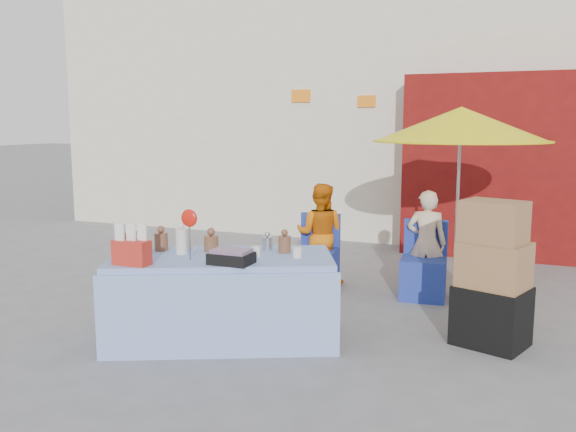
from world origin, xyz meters
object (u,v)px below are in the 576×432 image
at_px(chair_right, 423,275).
at_px(box_stack, 493,280).
at_px(chair_left, 316,265).
at_px(market_table, 221,297).
at_px(vendor_beige, 426,243).
at_px(vendor_orange, 320,234).
at_px(umbrella, 461,125).

relative_size(chair_right, box_stack, 0.67).
bearing_deg(chair_left, market_table, -100.80).
height_order(chair_right, vendor_beige, vendor_beige).
bearing_deg(vendor_orange, chair_left, 83.97).
distance_m(market_table, chair_right, 2.46).
relative_size(chair_left, vendor_orange, 0.70).
bearing_deg(chair_left, umbrella, 4.98).
distance_m(chair_left, umbrella, 2.27).
bearing_deg(vendor_orange, market_table, 79.50).
bearing_deg(umbrella, vendor_beige, -153.43).
bearing_deg(chair_left, chair_right, -5.40).
relative_size(market_table, vendor_orange, 1.80).
height_order(market_table, chair_left, market_table).
height_order(vendor_beige, box_stack, box_stack).
relative_size(chair_right, vendor_orange, 0.70).
bearing_deg(box_stack, umbrella, 107.88).
bearing_deg(box_stack, market_table, -161.20).
relative_size(market_table, vendor_beige, 1.84).
bearing_deg(vendor_orange, box_stack, 140.76).
distance_m(vendor_beige, box_stack, 1.58).
xyz_separation_m(chair_right, vendor_orange, (-1.25, 0.13, 0.35)).
xyz_separation_m(market_table, chair_right, (1.44, 1.99, -0.14)).
xyz_separation_m(chair_left, vendor_orange, (0.00, 0.13, 0.35)).
relative_size(market_table, chair_right, 2.58).
distance_m(vendor_beige, umbrella, 1.34).
distance_m(chair_right, vendor_orange, 1.30).
bearing_deg(chair_right, vendor_beige, 83.97).
bearing_deg(chair_right, box_stack, -62.72).
height_order(chair_right, umbrella, umbrella).
distance_m(chair_left, vendor_orange, 0.38).
bearing_deg(box_stack, chair_left, 148.86).
xyz_separation_m(chair_right, box_stack, (0.79, -1.23, 0.33)).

